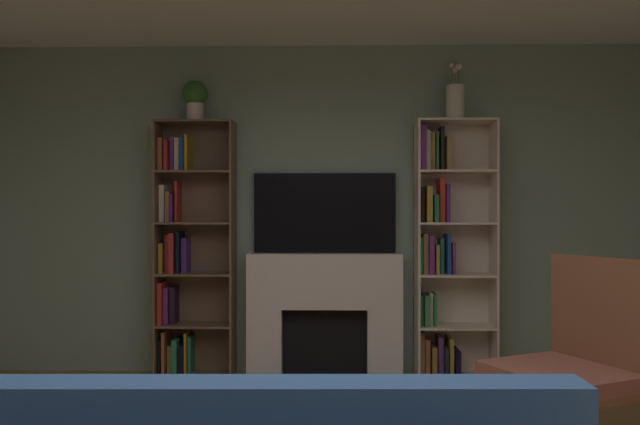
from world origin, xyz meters
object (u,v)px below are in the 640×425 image
Objects in this scene: armchair at (575,359)px; potted_plant at (195,98)px; bookshelf_right at (445,251)px; vase_with_flowers at (455,101)px; fireplace at (325,312)px; bookshelf_left at (187,253)px; tv at (325,213)px.

potted_plant is at bearing 144.55° from armchair.
bookshelf_right is 6.33× the size of potted_plant.
fireplace is at bearing 177.88° from vase_with_flowers.
bookshelf_left is at bearing 178.79° from vase_with_flowers.
tv is 2.50m from armchair.
armchair is at bearing -35.34° from bookshelf_left.
armchair is at bearing -79.37° from vase_with_flowers.
tv is at bearing 6.32° from potted_plant.
bookshelf_left is (-1.16, 0.01, 0.49)m from fireplace.
bookshelf_left reaches higher than fireplace.
tv is (0.00, 0.08, 0.83)m from fireplace.
tv is 1.45m from potted_plant.
vase_with_flowers reaches higher than bookshelf_left.
bookshelf_right is 1.91× the size of armchair.
bookshelf_right is (2.16, -0.02, 0.02)m from bookshelf_left.
vase_with_flowers reaches higher than bookshelf_right.
potted_plant is at bearing -31.37° from bookshelf_left.
potted_plant is (0.08, -0.05, 1.30)m from bookshelf_left.
armchair is (0.42, -1.81, -0.49)m from bookshelf_right.
fireplace is 0.65× the size of bookshelf_left.
fireplace is 2.31m from armchair.
potted_plant is at bearing -179.13° from bookshelf_right.
vase_with_flowers reaches higher than potted_plant.
vase_with_flowers is (1.08, -0.04, 1.76)m from fireplace.
fireplace is 1.25× the size of armchair.
bookshelf_right is at bearing 0.87° from potted_plant.
armchair is at bearing -35.45° from potted_plant.
fireplace is at bearing -90.00° from tv.
potted_plant is 3.54m from armchair.
bookshelf_right is at bearing -0.48° from fireplace.
fireplace is 2.09m from potted_plant.
armchair is (1.42, -1.90, -0.81)m from tv.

